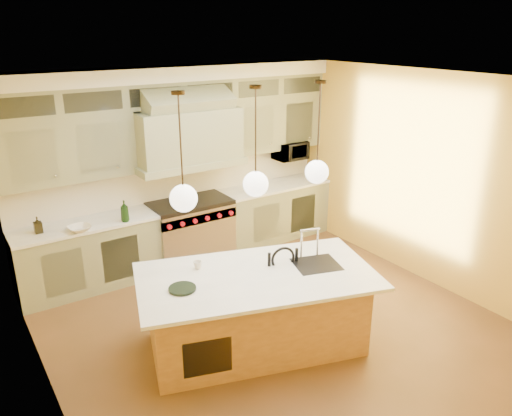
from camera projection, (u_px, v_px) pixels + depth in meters
floor at (272, 324)px, 6.09m from camera, size 5.00×5.00×0.00m
ceiling at (275, 80)px, 5.09m from camera, size 5.00×5.00×0.00m
wall_back at (178, 164)px, 7.54m from camera, size 5.00×0.00×5.00m
wall_front at (472, 313)px, 3.63m from camera, size 5.00×0.00×5.00m
wall_left at (36, 269)px, 4.29m from camera, size 0.00×5.00×5.00m
wall_right at (421, 177)px, 6.88m from camera, size 0.00×5.00×5.00m
back_cabinetry at (185, 169)px, 7.34m from camera, size 5.00×0.77×2.90m
range at (191, 230)px, 7.60m from camera, size 1.20×0.74×0.96m
kitchen_island at (256, 309)px, 5.52m from camera, size 2.81×2.02×1.35m
counter_stool at (287, 291)px, 5.55m from camera, size 0.47×0.47×1.12m
microwave at (290, 151)px, 8.36m from camera, size 0.54×0.37×0.30m
oil_bottle_a at (125, 211)px, 6.67m from camera, size 0.13×0.13×0.30m
oil_bottle_b at (38, 225)px, 6.31m from camera, size 0.10×0.10×0.21m
fruit_bowl at (80, 228)px, 6.39m from camera, size 0.33×0.33×0.07m
cup at (198, 265)px, 5.44m from camera, size 0.11×0.11×0.09m
pendant_left at (183, 195)px, 4.60m from camera, size 0.26×0.26×1.11m
pendant_center at (256, 181)px, 5.01m from camera, size 0.26×0.26×1.11m
pendant_right at (317, 169)px, 5.43m from camera, size 0.26×0.26×1.11m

